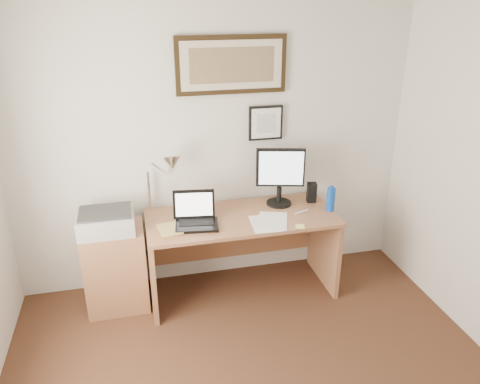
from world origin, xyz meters
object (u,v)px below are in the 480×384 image
object	(u,v)px
side_cabinet	(116,268)
book	(159,232)
desk	(239,236)
laptop	(196,218)
lcd_monitor	(280,174)
printer	(106,221)
water_bottle	(331,199)

from	to	relation	value
side_cabinet	book	size ratio (longest dim) A/B	3.15
book	desk	bearing A→B (deg)	17.62
desk	laptop	bearing A→B (deg)	-160.15
book	desk	distance (m)	0.77
laptop	lcd_monitor	bearing A→B (deg)	14.89
printer	book	bearing A→B (deg)	-21.58
side_cabinet	laptop	world-z (taller)	laptop
side_cabinet	water_bottle	size ratio (longest dim) A/B	3.55
desk	printer	distance (m)	1.14
water_bottle	lcd_monitor	bearing A→B (deg)	150.71
side_cabinet	book	distance (m)	0.57
water_bottle	lcd_monitor	world-z (taller)	lcd_monitor
book	printer	size ratio (longest dim) A/B	0.53
laptop	lcd_monitor	xyz separation A→B (m)	(0.78, 0.21, 0.23)
side_cabinet	laptop	bearing A→B (deg)	-9.06
lcd_monitor	printer	distance (m)	1.51
water_bottle	printer	xyz separation A→B (m)	(-1.88, 0.09, -0.03)
side_cabinet	laptop	distance (m)	0.81
water_bottle	desk	distance (m)	0.86
water_bottle	desk	xyz separation A→B (m)	(-0.77, 0.16, -0.34)
laptop	lcd_monitor	distance (m)	0.84
side_cabinet	lcd_monitor	size ratio (longest dim) A/B	1.40
side_cabinet	lcd_monitor	world-z (taller)	lcd_monitor
water_bottle	desk	bearing A→B (deg)	168.66
side_cabinet	water_bottle	distance (m)	1.91
water_bottle	printer	size ratio (longest dim) A/B	0.47
water_bottle	laptop	xyz separation A→B (m)	(-1.17, 0.01, -0.04)
laptop	lcd_monitor	world-z (taller)	lcd_monitor
side_cabinet	laptop	size ratio (longest dim) A/B	1.98
printer	desk	bearing A→B (deg)	3.32
side_cabinet	desk	size ratio (longest dim) A/B	0.46
lcd_monitor	laptop	bearing A→B (deg)	-165.11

